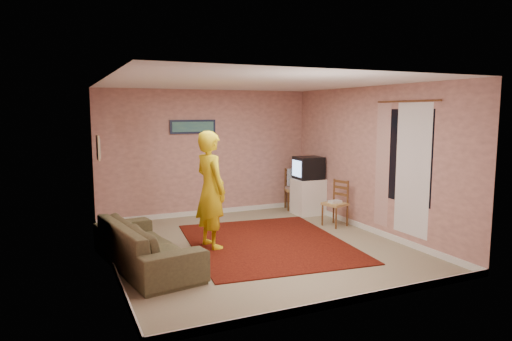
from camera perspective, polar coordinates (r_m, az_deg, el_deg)
name	(u,v)px	position (r m, az deg, el deg)	size (l,w,h in m)	color
ground	(256,246)	(7.47, -0.03, -9.41)	(5.00, 5.00, 0.00)	gray
wall_back	(207,153)	(9.53, -6.15, 2.18)	(4.50, 0.02, 2.60)	tan
wall_front	(349,192)	(5.05, 11.58, -2.60)	(4.50, 0.02, 2.60)	tan
wall_left	(107,174)	(6.63, -18.12, -0.45)	(0.02, 5.00, 2.60)	tan
wall_right	(371,160)	(8.37, 14.19, 1.27)	(0.02, 5.00, 2.60)	tan
ceiling	(256,83)	(7.16, -0.04, 10.91)	(4.50, 5.00, 0.02)	white
baseboard_back	(208,212)	(9.72, -6.03, -5.18)	(4.50, 0.02, 0.10)	silver
baseboard_front	(346,301)	(5.41, 11.15, -15.73)	(4.50, 0.02, 0.10)	silver
baseboard_left	(112,261)	(6.90, -17.61, -10.77)	(0.02, 5.00, 0.10)	silver
baseboard_right	(368,229)	(8.58, 13.87, -7.06)	(0.02, 5.00, 0.10)	silver
window	(407,156)	(7.67, 18.34, 1.70)	(0.01, 1.10, 1.50)	black
curtain_sheer	(412,170)	(7.57, 18.97, 0.08)	(0.01, 0.75, 2.10)	silver
curtain_floral	(382,165)	(8.08, 15.52, 0.66)	(0.01, 0.35, 2.10)	beige
curtain_rod	(407,101)	(7.60, 18.37, 8.22)	(0.02, 0.02, 1.40)	brown
picture_back	(193,127)	(9.38, -7.89, 5.44)	(0.95, 0.04, 0.28)	#121932
picture_left	(98,148)	(8.19, -19.12, 2.71)	(0.04, 0.38, 0.42)	beige
area_rug	(267,243)	(7.63, 1.42, -8.99)	(2.46, 3.08, 0.02)	black
tv_cabinet	(308,196)	(9.70, 6.53, -3.24)	(0.59, 0.54, 0.75)	white
crt_tv	(308,168)	(9.60, 6.55, 0.33)	(0.57, 0.51, 0.47)	black
chair_a	(295,185)	(10.11, 4.85, -1.79)	(0.50, 0.48, 0.49)	tan
dvd_player	(295,187)	(10.12, 4.85, -2.13)	(0.34, 0.25, 0.06)	#B7B7BC
blue_throw	(295,177)	(10.08, 4.86, -0.80)	(0.36, 0.04, 0.38)	#8CB1E6
chair_b	(335,198)	(8.75, 9.86, -3.44)	(0.47, 0.48, 0.47)	tan
game_console	(335,202)	(8.76, 9.85, -3.85)	(0.22, 0.16, 0.05)	silver
sofa	(146,244)	(6.64, -13.62, -8.91)	(2.21, 0.86, 0.64)	brown
person	(211,190)	(7.23, -5.69, -2.43)	(0.68, 0.45, 1.86)	yellow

